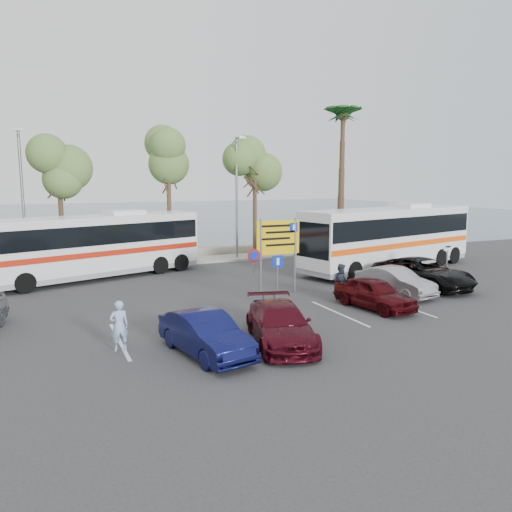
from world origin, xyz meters
name	(u,v)px	position (x,y,z in m)	size (l,w,h in m)	color
ground	(290,312)	(0.00, 0.00, 0.00)	(120.00, 120.00, 0.00)	#2E2E30
kerb_strip	(193,260)	(0.00, 14.00, 0.07)	(44.00, 2.40, 0.15)	#9B978D
seawall	(185,253)	(0.00, 16.00, 0.30)	(48.00, 0.80, 0.60)	gray
sea	(105,216)	(0.00, 60.00, 0.01)	(140.00, 140.00, 0.00)	#39515C
tree_left	(59,169)	(-8.00, 14.00, 6.00)	(3.20, 3.20, 7.20)	#382619
tree_mid	(168,159)	(-1.50, 14.00, 6.65)	(3.20, 3.20, 8.00)	#382619
tree_right	(255,168)	(4.50, 14.00, 6.17)	(3.20, 3.20, 7.40)	#382619
palm_tree	(343,117)	(11.50, 14.00, 9.87)	(4.80, 4.80, 11.20)	#382619
street_lamp_left	(22,194)	(-10.00, 13.52, 4.60)	(0.45, 1.15, 8.01)	slate
street_lamp_right	(237,192)	(3.00, 13.52, 4.60)	(0.45, 1.15, 8.01)	slate
direction_sign	(278,243)	(1.00, 3.20, 2.43)	(2.20, 0.12, 3.60)	slate
sign_no_stop	(254,266)	(-0.60, 2.38, 1.58)	(0.60, 0.08, 2.35)	slate
sign_parking	(278,274)	(-0.20, 0.79, 1.47)	(0.50, 0.07, 2.25)	slate
sign_taxi	(447,258)	(9.80, 1.49, 1.42)	(0.50, 0.07, 2.20)	slate
lane_markings	(276,321)	(-1.14, -1.00, 0.00)	(12.02, 4.20, 0.01)	silver
coach_bus_left	(95,248)	(-6.50, 10.50, 1.71)	(11.98, 6.20, 3.68)	silver
coach_bus_right	(389,239)	(10.06, 6.50, 1.83)	(12.91, 5.53, 3.94)	silver
car_blue	(206,334)	(-4.74, -3.46, 0.66)	(1.40, 4.02, 1.33)	#0E1041
car_maroon	(280,324)	(-2.14, -3.41, 0.65)	(1.83, 4.51, 1.31)	#470B17
car_red	(374,293)	(3.50, -0.91, 0.66)	(1.55, 3.86, 1.32)	#3E080C
suv_black	(423,273)	(8.30, 1.50, 0.74)	(2.45, 5.32, 1.48)	black
car_silver_b	(395,282)	(5.90, 0.71, 0.65)	(1.38, 3.97, 1.31)	gray
pedestrian_near	(119,326)	(-7.12, -2.00, 0.82)	(0.60, 0.39, 1.63)	#92A8D4
pedestrian_far	(340,282)	(3.06, 1.00, 0.83)	(0.80, 0.63, 1.65)	#33384C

